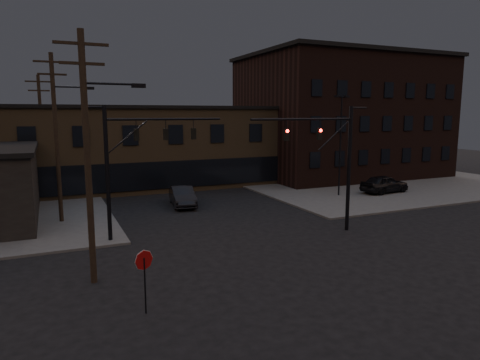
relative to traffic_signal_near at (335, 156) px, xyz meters
name	(u,v)px	position (x,y,z in m)	size (l,w,h in m)	color
ground	(298,266)	(-5.36, -4.50, -4.93)	(140.00, 140.00, 0.00)	black
sidewalk_ne	(359,178)	(16.64, 17.50, -4.86)	(30.00, 30.00, 0.15)	#474744
building_row	(161,147)	(-5.36, 23.50, -0.93)	(40.00, 12.00, 8.00)	brown
building_right	(340,118)	(16.64, 21.50, 2.07)	(22.00, 16.00, 14.00)	black
traffic_signal_near	(335,156)	(0.00, 0.00, 0.00)	(7.12, 0.24, 8.00)	black
traffic_signal_far	(129,157)	(-12.07, 3.50, 0.08)	(7.12, 0.24, 8.00)	black
stop_sign	(144,267)	(-13.36, -6.49, -3.09)	(0.72, 0.33, 2.48)	black
utility_pole_near	(89,153)	(-14.79, -2.50, 0.94)	(3.70, 0.28, 11.00)	black
utility_pole_mid	(57,135)	(-15.79, 9.50, 1.19)	(3.70, 0.28, 11.50)	black
utility_pole_far	(42,133)	(-16.86, 21.50, 0.85)	(2.20, 0.28, 11.00)	black
lot_light_a	(341,136)	(7.64, 9.50, 0.58)	(1.50, 0.28, 9.14)	black
lot_light_b	(358,133)	(13.64, 14.50, 0.58)	(1.50, 0.28, 9.14)	black
parked_car_lot_a	(384,184)	(12.35, 8.78, -3.94)	(2.00, 4.96, 1.69)	black
parked_car_lot_b	(334,170)	(14.60, 19.57, -4.06)	(2.03, 5.00, 1.45)	silver
car_crossing	(182,196)	(-6.56, 11.55, -4.13)	(1.70, 4.89, 1.61)	black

